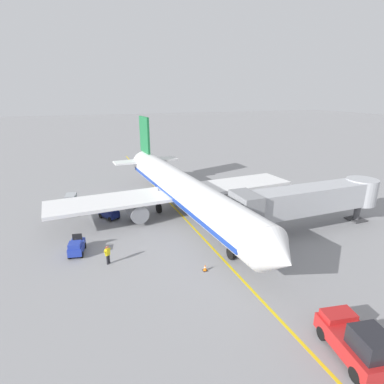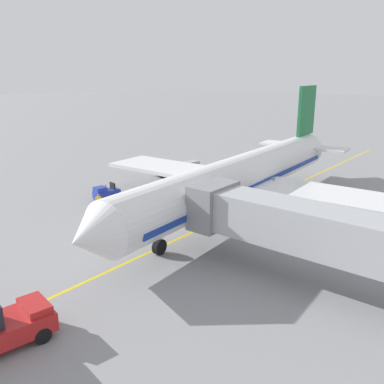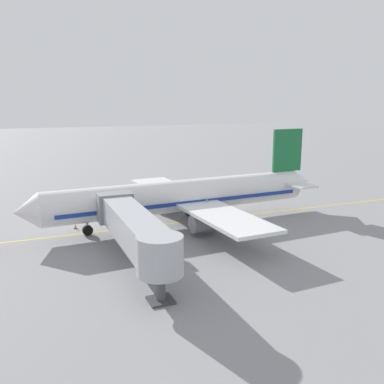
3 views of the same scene
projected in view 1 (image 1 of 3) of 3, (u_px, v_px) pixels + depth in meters
The scene contains 12 objects.
ground_plane at pixel (184, 218), 36.00m from camera, with size 400.00×400.00×0.00m, color gray.
gate_lead_in_line at pixel (184, 218), 36.00m from camera, with size 0.24×80.00×0.01m, color gold.
parked_airliner at pixel (181, 189), 35.99m from camera, with size 30.25×37.33×10.63m.
jet_bridge at pixel (310, 199), 31.80m from camera, with size 17.55×3.50×4.98m.
pushback_tractor at pixel (358, 342), 16.53m from camera, with size 2.94×4.72×2.40m.
baggage_tug_lead at pixel (56, 210), 36.51m from camera, with size 2.03×2.76×1.62m.
baggage_tug_trailing at pixel (109, 213), 35.53m from camera, with size 2.31×2.76×1.62m.
baggage_tug_spare at pixel (77, 247), 27.63m from camera, with size 1.68×2.68×1.62m.
baggage_cart_front at pixel (73, 206), 37.11m from camera, with size 1.64×2.97×1.58m.
baggage_cart_second_in_train at pixel (71, 199), 39.40m from camera, with size 1.64×2.97×1.58m.
ground_crew_wing_walker at pixel (108, 254), 25.92m from camera, with size 0.63×0.51×1.69m.
safety_cone_nose_left at pixel (205, 268), 25.09m from camera, with size 0.36×0.36×0.59m.
Camera 1 is at (11.18, 31.43, 13.90)m, focal length 28.56 mm.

